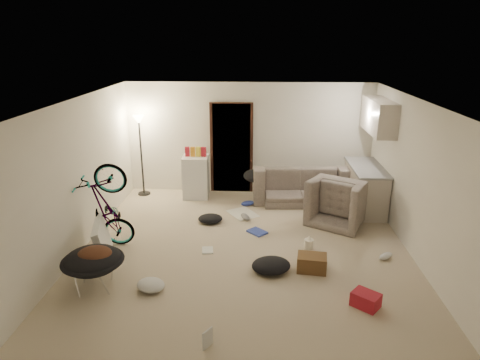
{
  "coord_description": "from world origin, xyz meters",
  "views": [
    {
      "loc": [
        0.21,
        -6.45,
        3.43
      ],
      "look_at": [
        -0.1,
        0.6,
        1.06
      ],
      "focal_mm": 32.0,
      "sensor_mm": 36.0,
      "label": 1
    }
  ],
  "objects_px": {
    "mini_fridge": "(196,177)",
    "drink_case_b": "(366,300)",
    "floor_lamp": "(140,138)",
    "juicer": "(309,243)",
    "kitchen_counter": "(365,189)",
    "sofa": "(299,187)",
    "tv_box": "(103,240)",
    "armchair": "(342,204)",
    "bicycle": "(108,225)",
    "saucer_chair": "(93,266)",
    "drink_case_a": "(312,263)"
  },
  "relations": [
    {
      "from": "floor_lamp",
      "to": "armchair",
      "type": "relative_size",
      "value": 1.77
    },
    {
      "from": "mini_fridge",
      "to": "drink_case_b",
      "type": "relative_size",
      "value": 2.71
    },
    {
      "from": "kitchen_counter",
      "to": "bicycle",
      "type": "relative_size",
      "value": 0.96
    },
    {
      "from": "sofa",
      "to": "bicycle",
      "type": "distance_m",
      "value": 4.19
    },
    {
      "from": "kitchen_counter",
      "to": "juicer",
      "type": "bearing_deg",
      "value": -125.99
    },
    {
      "from": "armchair",
      "to": "juicer",
      "type": "distance_m",
      "value": 1.44
    },
    {
      "from": "sofa",
      "to": "drink_case_b",
      "type": "height_order",
      "value": "sofa"
    },
    {
      "from": "mini_fridge",
      "to": "drink_case_b",
      "type": "height_order",
      "value": "mini_fridge"
    },
    {
      "from": "kitchen_counter",
      "to": "sofa",
      "type": "distance_m",
      "value": 1.39
    },
    {
      "from": "armchair",
      "to": "drink_case_b",
      "type": "distance_m",
      "value": 2.86
    },
    {
      "from": "kitchen_counter",
      "to": "mini_fridge",
      "type": "relative_size",
      "value": 1.6
    },
    {
      "from": "armchair",
      "to": "drink_case_b",
      "type": "bearing_deg",
      "value": 117.13
    },
    {
      "from": "floor_lamp",
      "to": "armchair",
      "type": "distance_m",
      "value": 4.54
    },
    {
      "from": "saucer_chair",
      "to": "tv_box",
      "type": "height_order",
      "value": "saucer_chair"
    },
    {
      "from": "sofa",
      "to": "armchair",
      "type": "height_order",
      "value": "armchair"
    },
    {
      "from": "tv_box",
      "to": "juicer",
      "type": "height_order",
      "value": "tv_box"
    },
    {
      "from": "floor_lamp",
      "to": "tv_box",
      "type": "bearing_deg",
      "value": -88.05
    },
    {
      "from": "juicer",
      "to": "floor_lamp",
      "type": "bearing_deg",
      "value": 144.49
    },
    {
      "from": "saucer_chair",
      "to": "drink_case_b",
      "type": "height_order",
      "value": "saucer_chair"
    },
    {
      "from": "floor_lamp",
      "to": "juicer",
      "type": "relative_size",
      "value": 7.91
    },
    {
      "from": "sofa",
      "to": "tv_box",
      "type": "relative_size",
      "value": 2.22
    },
    {
      "from": "mini_fridge",
      "to": "saucer_chair",
      "type": "height_order",
      "value": "mini_fridge"
    },
    {
      "from": "floor_lamp",
      "to": "saucer_chair",
      "type": "xyz_separation_m",
      "value": [
        0.31,
        -3.87,
        -0.94
      ]
    },
    {
      "from": "bicycle",
      "to": "saucer_chair",
      "type": "bearing_deg",
      "value": -173.02
    },
    {
      "from": "kitchen_counter",
      "to": "tv_box",
      "type": "height_order",
      "value": "kitchen_counter"
    },
    {
      "from": "juicer",
      "to": "tv_box",
      "type": "bearing_deg",
      "value": -172.47
    },
    {
      "from": "armchair",
      "to": "bicycle",
      "type": "distance_m",
      "value": 4.35
    },
    {
      "from": "floor_lamp",
      "to": "drink_case_b",
      "type": "height_order",
      "value": "floor_lamp"
    },
    {
      "from": "drink_case_a",
      "to": "drink_case_b",
      "type": "distance_m",
      "value": 1.09
    },
    {
      "from": "floor_lamp",
      "to": "drink_case_a",
      "type": "relative_size",
      "value": 4.08
    },
    {
      "from": "kitchen_counter",
      "to": "bicycle",
      "type": "distance_m",
      "value": 5.12
    },
    {
      "from": "armchair",
      "to": "drink_case_b",
      "type": "xyz_separation_m",
      "value": [
        -0.17,
        -2.85,
        -0.23
      ]
    },
    {
      "from": "sofa",
      "to": "mini_fridge",
      "type": "distance_m",
      "value": 2.3
    },
    {
      "from": "armchair",
      "to": "bicycle",
      "type": "bearing_deg",
      "value": 48.45
    },
    {
      "from": "drink_case_a",
      "to": "drink_case_b",
      "type": "bearing_deg",
      "value": -48.23
    },
    {
      "from": "bicycle",
      "to": "mini_fridge",
      "type": "height_order",
      "value": "mini_fridge"
    },
    {
      "from": "kitchen_counter",
      "to": "mini_fridge",
      "type": "height_order",
      "value": "mini_fridge"
    },
    {
      "from": "mini_fridge",
      "to": "drink_case_a",
      "type": "relative_size",
      "value": 2.12
    },
    {
      "from": "floor_lamp",
      "to": "drink_case_b",
      "type": "distance_m",
      "value": 5.93
    },
    {
      "from": "sofa",
      "to": "mini_fridge",
      "type": "bearing_deg",
      "value": -5.57
    },
    {
      "from": "floor_lamp",
      "to": "armchair",
      "type": "xyz_separation_m",
      "value": [
        4.25,
        -1.29,
        -0.97
      ]
    },
    {
      "from": "bicycle",
      "to": "tv_box",
      "type": "relative_size",
      "value": 1.72
    },
    {
      "from": "mini_fridge",
      "to": "drink_case_b",
      "type": "bearing_deg",
      "value": -56.59
    },
    {
      "from": "sofa",
      "to": "tv_box",
      "type": "distance_m",
      "value": 4.38
    },
    {
      "from": "kitchen_counter",
      "to": "mini_fridge",
      "type": "bearing_deg",
      "value": 171.33
    },
    {
      "from": "bicycle",
      "to": "juicer",
      "type": "relative_size",
      "value": 6.83
    },
    {
      "from": "floor_lamp",
      "to": "kitchen_counter",
      "type": "xyz_separation_m",
      "value": [
        4.83,
        -0.65,
        -0.87
      ]
    },
    {
      "from": "sofa",
      "to": "saucer_chair",
      "type": "height_order",
      "value": "saucer_chair"
    },
    {
      "from": "tv_box",
      "to": "drink_case_a",
      "type": "height_order",
      "value": "tv_box"
    },
    {
      "from": "armchair",
      "to": "tv_box",
      "type": "distance_m",
      "value": 4.46
    }
  ]
}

